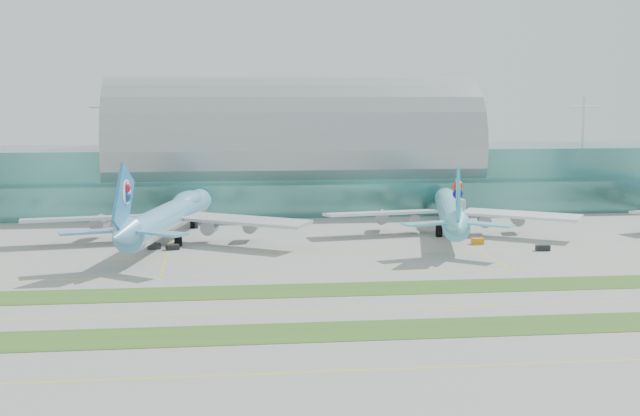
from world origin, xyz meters
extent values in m
plane|color=gray|center=(0.00, 0.00, 0.00)|extent=(700.00, 700.00, 0.00)
cube|color=#3D7A75|center=(0.00, 130.00, 10.00)|extent=(340.00, 42.00, 20.00)
cube|color=#3D7A75|center=(0.00, 106.00, 5.00)|extent=(340.00, 8.00, 10.00)
ellipsoid|color=#9EA5A8|center=(0.00, 130.00, 20.00)|extent=(340.00, 46.20, 16.17)
cylinder|color=white|center=(0.00, 130.00, 28.00)|extent=(0.80, 0.80, 16.00)
cube|color=#B2B7B7|center=(-31.00, 95.00, 5.50)|extent=(3.50, 22.00, 3.00)
cylinder|color=black|center=(-31.00, 85.00, 2.00)|extent=(1.00, 1.00, 4.00)
cube|color=#B2B7B7|center=(44.00, 95.00, 5.50)|extent=(3.50, 22.00, 3.00)
cylinder|color=black|center=(44.00, 85.00, 2.00)|extent=(1.00, 1.00, 4.00)
cube|color=#2D591E|center=(0.00, -28.00, 0.04)|extent=(420.00, 12.00, 0.08)
cube|color=#2D591E|center=(0.00, 2.00, 0.04)|extent=(420.00, 12.00, 0.08)
cube|color=yellow|center=(0.00, -48.00, 0.01)|extent=(420.00, 0.35, 0.01)
cube|color=yellow|center=(0.00, -14.00, 0.01)|extent=(420.00, 0.35, 0.01)
cube|color=yellow|center=(0.00, 18.00, 0.01)|extent=(420.00, 0.35, 0.01)
cube|color=yellow|center=(0.00, 40.00, 0.01)|extent=(420.00, 0.35, 0.01)
cylinder|color=#5EA5D0|center=(-37.25, 60.85, 6.71)|extent=(21.13, 68.12, 6.82)
ellipsoid|color=#5EA5D0|center=(-33.20, 79.52, 8.59)|extent=(10.73, 21.64, 4.86)
cone|color=#5EA5D0|center=(-29.46, 96.77, 6.71)|extent=(7.83, 6.82, 6.82)
cone|color=#5EA5D0|center=(-45.42, 23.21, 8.03)|extent=(8.43, 11.05, 6.48)
cube|color=silver|center=(-57.08, 62.89, 6.27)|extent=(33.94, 13.77, 1.34)
cylinder|color=gray|center=(-50.98, 67.65, 3.96)|extent=(4.94, 6.71, 3.74)
cube|color=silver|center=(-18.36, 54.50, 6.27)|extent=(31.95, 25.42, 1.34)
cylinder|color=gray|center=(-21.94, 61.35, 3.96)|extent=(4.94, 6.71, 3.74)
cube|color=#2B7ABF|center=(-44.95, 25.36, 14.97)|extent=(3.71, 14.27, 15.86)
cylinder|color=silver|center=(-44.72, 26.43, 16.62)|extent=(2.09, 5.37, 5.28)
cylinder|color=black|center=(-31.76, 86.18, 1.65)|extent=(1.98, 1.98, 3.30)
cylinder|color=black|center=(-41.41, 57.24, 1.65)|extent=(1.98, 1.98, 3.30)
cylinder|color=black|center=(-34.96, 55.84, 1.65)|extent=(1.98, 1.98, 3.30)
cylinder|color=#64C9DC|center=(36.18, 65.83, 6.18)|extent=(19.81, 62.66, 6.28)
ellipsoid|color=#64C9DC|center=(40.01, 82.99, 7.91)|extent=(9.98, 19.93, 4.47)
cone|color=#64C9DC|center=(43.55, 98.85, 6.18)|extent=(7.23, 6.31, 6.28)
cone|color=#64C9DC|center=(28.46, 31.24, 7.39)|extent=(7.81, 10.20, 5.97)
cube|color=white|center=(17.95, 67.83, 5.77)|extent=(31.22, 12.49, 1.24)
cylinder|color=gray|center=(23.59, 72.18, 3.65)|extent=(4.57, 6.19, 3.44)
cube|color=white|center=(53.53, 59.88, 5.77)|extent=(29.34, 23.53, 1.24)
cylinder|color=gray|center=(50.28, 66.22, 3.65)|extent=(4.57, 6.19, 3.44)
cube|color=#30BCD8|center=(28.90, 33.21, 13.77)|extent=(3.49, 13.12, 14.60)
cylinder|color=white|center=(29.12, 34.20, 15.29)|extent=(1.95, 4.94, 4.86)
cylinder|color=black|center=(41.38, 89.12, 1.52)|extent=(1.82, 1.82, 3.04)
cylinder|color=black|center=(32.33, 62.54, 1.52)|extent=(1.82, 1.82, 3.04)
cylinder|color=black|center=(38.26, 61.22, 1.52)|extent=(1.82, 1.82, 3.04)
cube|color=black|center=(-40.56, 51.87, 0.71)|extent=(3.35, 2.37, 1.42)
cube|color=black|center=(-36.09, 50.74, 0.62)|extent=(3.37, 2.62, 1.25)
cube|color=orange|center=(38.82, 49.68, 0.76)|extent=(2.99, 1.68, 1.52)
cube|color=black|center=(51.50, 38.74, 0.69)|extent=(3.35, 1.86, 1.39)
camera|label=1|loc=(-26.78, -162.20, 36.52)|focal=50.00mm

